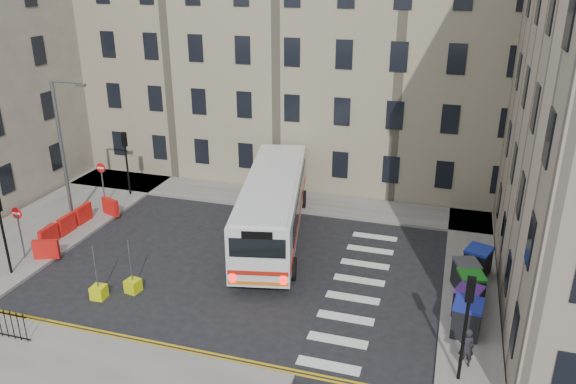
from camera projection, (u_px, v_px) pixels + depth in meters
The scene contains 22 objects.
ground at pixel (276, 272), 27.16m from camera, with size 120.00×120.00×0.00m, color black.
pavement_north at pixel (229, 193), 36.39m from camera, with size 36.00×3.20×0.15m, color slate.
pavement_east at pixel (470, 258), 28.25m from camera, with size 2.40×26.00×0.15m, color slate.
pavement_west at pixel (47, 226), 31.81m from camera, with size 6.00×22.00×0.15m, color slate.
pavement_sw at pixel (5, 375), 20.14m from camera, with size 20.00×6.00×0.15m, color slate.
terrace_north at pixel (249, 45), 39.62m from camera, with size 38.30×10.80×17.20m.
traffic_light_east at pixel (467, 313), 18.88m from camera, with size 0.28×0.22×4.10m.
traffic_light_nw at pixel (126, 154), 35.11m from camera, with size 0.28×0.22×4.10m.
traffic_light_sw at pixel (1, 221), 25.79m from camera, with size 0.28×0.22×4.10m.
streetlamp at pixel (62, 151), 30.84m from camera, with size 0.50×0.22×8.14m.
no_entry_north at pixel (102, 175), 33.77m from camera, with size 0.60×0.08×3.00m.
no_entry_south at pixel (18, 222), 27.55m from camera, with size 0.60×0.08×3.00m.
roadworks_barriers at pixel (72, 225), 30.56m from camera, with size 1.66×6.26×1.00m.
bus at pixel (273, 204), 29.95m from camera, with size 5.37×12.66×3.36m.
wheelie_bin_a at pixel (467, 318), 22.10m from camera, with size 1.25×1.40×1.40m.
wheelie_bin_b at pixel (468, 301), 23.33m from camera, with size 1.33×1.42×1.26m.
wheelie_bin_c at pixel (470, 287), 24.36m from camera, with size 1.30×1.41×1.30m.
wheelie_bin_d at pixel (466, 274), 25.33m from camera, with size 1.35×1.45×1.31m.
wheelie_bin_e at pixel (478, 261), 26.40m from camera, with size 1.43×1.52×1.36m.
pedestrian at pixel (466, 347), 20.25m from camera, with size 0.57×0.38×1.58m, color black.
bollard_yellow at pixel (99, 292), 24.90m from camera, with size 0.60×0.60×0.60m, color #C7D00B.
bollard_chevron at pixel (133, 286), 25.40m from camera, with size 0.60×0.60×0.60m, color #BCC40B.
Camera 1 is at (7.49, -22.57, 13.68)m, focal length 35.00 mm.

